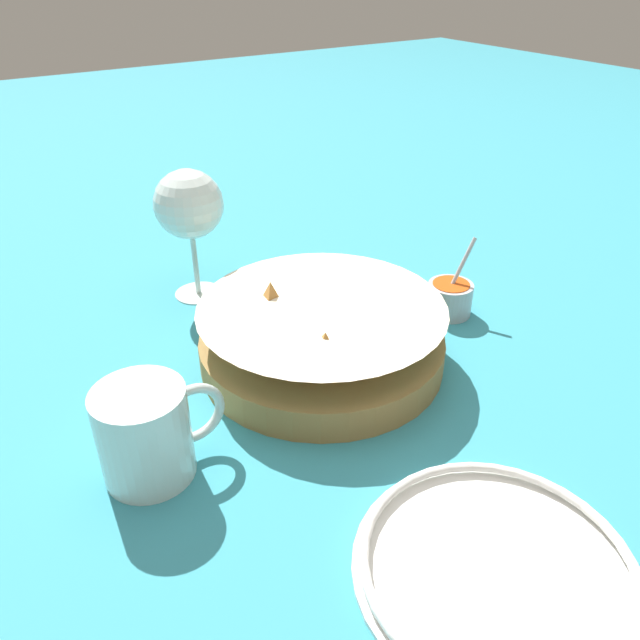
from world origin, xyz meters
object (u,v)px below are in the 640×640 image
wine_glass (189,208)px  side_plate (497,567)px  food_basket (320,339)px  beer_mug (147,436)px  sauce_cup (450,297)px

wine_glass → side_plate: 0.54m
food_basket → side_plate: (-0.04, -0.30, -0.02)m
side_plate → beer_mug: bearing=126.2°
food_basket → sauce_cup: (0.20, 0.00, -0.01)m
sauce_cup → side_plate: bearing=-127.9°
sauce_cup → side_plate: sauce_cup is taller
food_basket → side_plate: size_ratio=1.24×
food_basket → beer_mug: size_ratio=2.32×
wine_glass → side_plate: size_ratio=0.78×
food_basket → wine_glass: wine_glass is taller
sauce_cup → food_basket: bearing=-179.5°
wine_glass → beer_mug: size_ratio=1.47×
beer_mug → side_plate: beer_mug is taller
food_basket → beer_mug: (-0.22, -0.06, 0.01)m
sauce_cup → beer_mug: 0.42m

